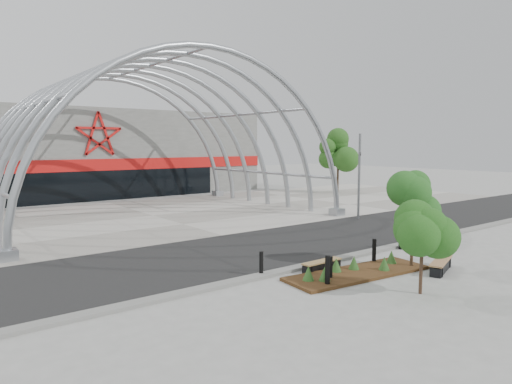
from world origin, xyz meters
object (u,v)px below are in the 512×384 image
(bollard_2, at_px, (331,269))
(street_tree_0, at_px, (423,217))
(bench_0, at_px, (322,266))
(bench_1, at_px, (441,266))
(signal_pole, at_px, (359,175))
(street_tree_1, at_px, (414,203))

(bollard_2, bearing_deg, street_tree_0, -65.63)
(bench_0, distance_m, bench_1, 4.55)
(bench_0, bearing_deg, bollard_2, -122.01)
(signal_pole, relative_size, bollard_2, 6.33)
(bench_1, bearing_deg, bench_0, 141.14)
(street_tree_0, bearing_deg, bench_0, 98.37)
(street_tree_1, bearing_deg, bench_1, -61.62)
(street_tree_0, relative_size, bench_1, 1.63)
(signal_pole, relative_size, bench_1, 2.57)
(street_tree_1, relative_size, bench_0, 1.94)
(bench_1, distance_m, bollard_2, 4.59)
(street_tree_1, bearing_deg, street_tree_0, -141.12)
(street_tree_1, xyz_separation_m, bollard_2, (-3.72, 0.80, -2.15))
(signal_pole, xyz_separation_m, street_tree_0, (-10.22, -11.15, -0.37))
(street_tree_1, distance_m, bench_1, 2.61)
(street_tree_1, xyz_separation_m, bench_0, (-3.03, 1.91, -2.40))
(bench_1, bearing_deg, street_tree_0, -160.76)
(bench_0, bearing_deg, street_tree_0, -81.63)
(bench_0, relative_size, bollard_2, 2.12)
(street_tree_0, xyz_separation_m, bollard_2, (-1.26, 2.79, -2.09))
(bench_1, bearing_deg, street_tree_1, 118.38)
(street_tree_1, relative_size, bench_1, 1.67)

